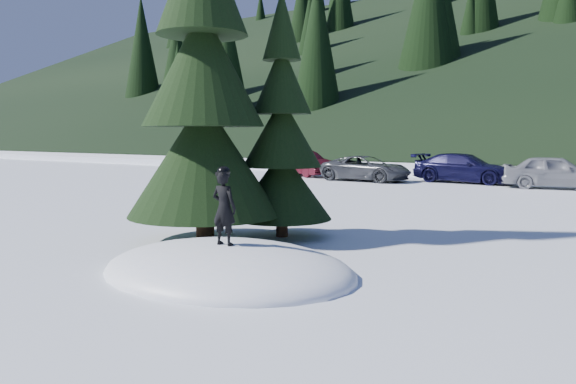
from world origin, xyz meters
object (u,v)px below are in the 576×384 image
Objects in this scene: spruce_tall at (203,83)px; car_2 at (366,168)px; car_1 at (303,163)px; car_4 at (556,172)px; child_skier at (224,208)px; car_0 at (200,162)px; spruce_short at (282,142)px; car_3 at (464,168)px.

car_2 is at bearing 105.57° from spruce_tall.
car_1 is 12.87m from car_4.
child_skier reaches higher than car_1.
child_skier is at bearing -130.29° from car_0.
car_4 is (2.91, 15.68, -1.39)m from spruce_short.
car_0 is at bearing 134.15° from spruce_tall.
spruce_short is 21.83m from car_0.
spruce_short is at bearing 161.32° from car_4.
car_3 is (-1.21, 16.50, -1.41)m from spruce_short.
spruce_tall reaches higher than car_2.
child_skier is at bearing 166.75° from car_4.
car_3 reaches higher than car_0.
car_1 is at bearing -71.55° from car_0.
car_3 is (-0.21, 17.90, -2.63)m from spruce_tall.
car_4 is at bearing -98.17° from car_3.
car_1 and car_3 have the same top height.
car_3 is at bearing -87.12° from child_skier.
car_1 is (-11.19, 19.23, -0.39)m from child_skier.
spruce_tall is 1.60× the size of spruce_short.
car_0 is at bearing 124.64° from car_1.
car_0 is at bearing 85.63° from car_4.
car_2 is 1.07× the size of car_4.
car_2 is 8.46m from car_4.
spruce_tall reaches higher than car_1.
car_0 is 10.84m from car_2.
spruce_short is 16.61m from car_3.
child_skier reaches higher than car_2.
car_2 is at bearing -83.38° from car_1.
car_1 is (-8.96, 17.34, -2.63)m from spruce_tall.
car_1 is (6.38, 1.53, 0.05)m from car_0.
car_3 is at bearing 90.69° from spruce_tall.
child_skier is at bearing -169.88° from car_3.
car_2 is at bearing 114.95° from car_3.
spruce_short is 1.13× the size of car_3.
child_skier is 0.27× the size of car_2.
car_3 is (8.75, 0.57, 0.00)m from car_1.
child_skier is at bearing -40.44° from spruce_tall.
car_4 reaches higher than car_1.
car_4 is (19.25, 1.28, 0.07)m from car_0.
car_4 is (4.12, -0.82, 0.02)m from car_3.
child_skier is 0.32× the size of car_0.
car_4 is at bearing 79.50° from spruce_short.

